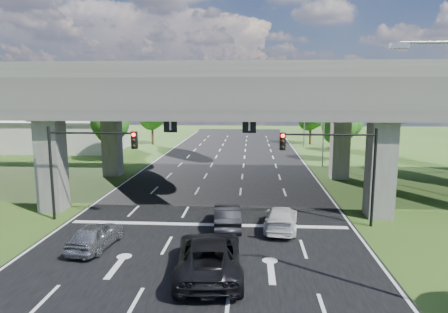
# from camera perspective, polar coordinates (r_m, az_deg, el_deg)

# --- Properties ---
(ground) EXTENTS (160.00, 160.00, 0.00)m
(ground) POSITION_cam_1_polar(r_m,az_deg,el_deg) (21.70, -3.40, -12.73)
(ground) COLOR #2A4B18
(ground) RESTS_ON ground
(road) EXTENTS (18.00, 120.00, 0.03)m
(road) POSITION_cam_1_polar(r_m,az_deg,el_deg) (31.15, -1.05, -5.90)
(road) COLOR black
(road) RESTS_ON ground
(overpass) EXTENTS (80.00, 15.00, 10.00)m
(overpass) POSITION_cam_1_polar(r_m,az_deg,el_deg) (32.09, -0.78, 8.82)
(overpass) COLOR #3C3936
(overpass) RESTS_ON ground
(warehouse) EXTENTS (20.00, 10.00, 4.00)m
(warehouse) POSITION_cam_1_polar(r_m,az_deg,el_deg) (62.29, -23.48, 2.72)
(warehouse) COLOR #9E9E99
(warehouse) RESTS_ON ground
(signal_right) EXTENTS (5.76, 0.54, 6.00)m
(signal_right) POSITION_cam_1_polar(r_m,az_deg,el_deg) (24.79, 15.98, -0.26)
(signal_right) COLOR black
(signal_right) RESTS_ON ground
(signal_left) EXTENTS (5.76, 0.54, 6.00)m
(signal_left) POSITION_cam_1_polar(r_m,az_deg,el_deg) (26.40, -19.45, 0.12)
(signal_left) COLOR black
(signal_left) RESTS_ON ground
(streetlight_far) EXTENTS (3.38, 0.25, 10.00)m
(streetlight_far) POSITION_cam_1_polar(r_m,az_deg,el_deg) (44.67, 13.63, 5.97)
(streetlight_far) COLOR gray
(streetlight_far) RESTS_ON ground
(streetlight_beyond) EXTENTS (3.38, 0.25, 10.00)m
(streetlight_beyond) POSITION_cam_1_polar(r_m,az_deg,el_deg) (60.49, 11.10, 6.79)
(streetlight_beyond) COLOR gray
(streetlight_beyond) RESTS_ON ground
(tree_left_near) EXTENTS (4.50, 4.50, 7.80)m
(tree_left_near) POSITION_cam_1_polar(r_m,az_deg,el_deg) (48.99, -15.92, 4.92)
(tree_left_near) COLOR black
(tree_left_near) RESTS_ON ground
(tree_left_mid) EXTENTS (3.91, 3.90, 6.76)m
(tree_left_mid) POSITION_cam_1_polar(r_m,az_deg,el_deg) (57.56, -16.02, 4.83)
(tree_left_mid) COLOR black
(tree_left_mid) RESTS_ON ground
(tree_left_far) EXTENTS (4.80, 4.80, 8.32)m
(tree_left_far) POSITION_cam_1_polar(r_m,az_deg,el_deg) (63.98, -10.23, 6.30)
(tree_left_far) COLOR black
(tree_left_far) RESTS_ON ground
(tree_right_near) EXTENTS (4.20, 4.20, 7.28)m
(tree_right_near) POSITION_cam_1_polar(r_m,az_deg,el_deg) (49.23, 16.19, 4.55)
(tree_right_near) COLOR black
(tree_right_near) RESTS_ON ground
(tree_right_mid) EXTENTS (3.91, 3.90, 6.76)m
(tree_right_mid) POSITION_cam_1_polar(r_m,az_deg,el_deg) (57.70, 17.43, 4.78)
(tree_right_mid) COLOR black
(tree_right_mid) RESTS_ON ground
(tree_right_far) EXTENTS (4.50, 4.50, 7.80)m
(tree_right_far) POSITION_cam_1_polar(r_m,az_deg,el_deg) (64.76, 12.36, 5.98)
(tree_right_far) COLOR black
(tree_right_far) RESTS_ON ground
(car_silver) EXTENTS (2.06, 4.20, 1.38)m
(car_silver) POSITION_cam_1_polar(r_m,az_deg,el_deg) (22.20, -17.84, -10.67)
(car_silver) COLOR #A0A2A8
(car_silver) RESTS_ON road
(car_dark) EXTENTS (1.91, 4.52, 1.45)m
(car_dark) POSITION_cam_1_polar(r_m,az_deg,el_deg) (24.15, 0.44, -8.52)
(car_dark) COLOR black
(car_dark) RESTS_ON road
(car_white) EXTENTS (2.35, 4.75, 1.33)m
(car_white) POSITION_cam_1_polar(r_m,az_deg,el_deg) (24.20, 8.15, -8.73)
(car_white) COLOR silver
(car_white) RESTS_ON road
(car_trailing) EXTENTS (3.34, 6.32, 1.70)m
(car_trailing) POSITION_cam_1_polar(r_m,az_deg,el_deg) (18.32, -2.14, -13.98)
(car_trailing) COLOR black
(car_trailing) RESTS_ON road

